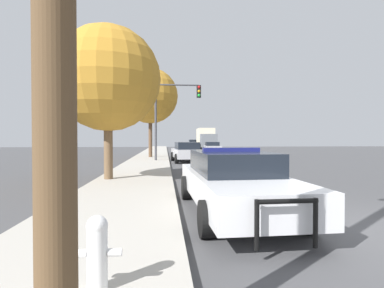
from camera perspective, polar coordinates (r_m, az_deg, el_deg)
ground_plane at (r=6.66m, az=31.98°, el=-13.96°), size 110.00×110.00×0.00m
sidewalk_left at (r=5.51m, az=-18.29°, el=-16.35°), size 3.00×110.00×0.13m
police_car at (r=7.05m, az=7.86°, el=-6.80°), size 2.22×5.49×1.49m
fire_hydrant at (r=3.45m, az=-17.60°, el=-18.69°), size 0.50×0.22×0.78m
traffic_light at (r=21.78m, az=-3.63°, el=7.19°), size 3.35×0.35×5.58m
car_background_distant at (r=50.80m, az=0.24°, el=0.05°), size 2.01×4.74×1.49m
car_background_midblock at (r=21.53m, az=-1.04°, el=-1.46°), size 2.21×4.31×1.43m
car_background_oncoming at (r=34.99m, az=3.88°, el=-0.58°), size 2.20×4.66×1.29m
box_truck at (r=45.07m, az=2.68°, el=1.11°), size 2.54×7.11×3.23m
tree_sidewalk_near at (r=12.27m, az=-15.72°, el=11.85°), size 4.07×4.07×5.93m
tree_sidewalk_mid at (r=25.80m, az=-7.95°, el=9.04°), size 4.66×4.66×7.49m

